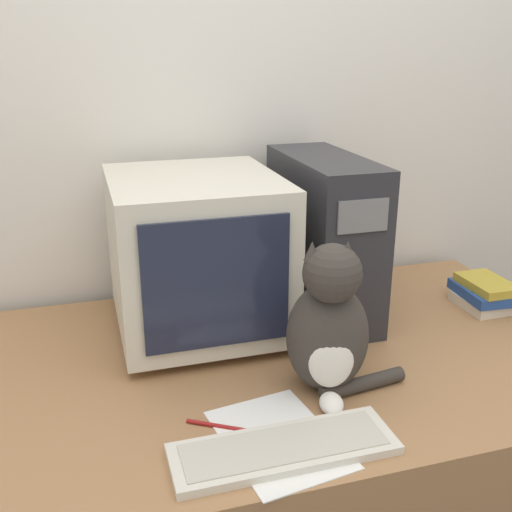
% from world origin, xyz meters
% --- Properties ---
extents(wall_back, '(7.00, 0.05, 2.50)m').
position_xyz_m(wall_back, '(0.00, 1.03, 1.25)').
color(wall_back, silver).
rests_on(wall_back, ground_plane).
extents(desk, '(1.70, 0.96, 0.72)m').
position_xyz_m(desk, '(0.00, 0.48, 0.36)').
color(desk, '#9E7047').
rests_on(desk, ground_plane).
extents(crt_monitor, '(0.43, 0.49, 0.43)m').
position_xyz_m(crt_monitor, '(-0.15, 0.69, 0.94)').
color(crt_monitor, beige).
rests_on(crt_monitor, desk).
extents(computer_tower, '(0.19, 0.48, 0.46)m').
position_xyz_m(computer_tower, '(0.22, 0.70, 0.95)').
color(computer_tower, '#28282D').
rests_on(computer_tower, desk).
extents(keyboard, '(0.44, 0.14, 0.02)m').
position_xyz_m(keyboard, '(-0.10, 0.11, 0.73)').
color(keyboard, silver).
rests_on(keyboard, desk).
extents(cat, '(0.29, 0.24, 0.36)m').
position_xyz_m(cat, '(0.06, 0.30, 0.88)').
color(cat, '#38332D').
rests_on(cat, desk).
extents(book_stack, '(0.16, 0.20, 0.09)m').
position_xyz_m(book_stack, '(0.70, 0.58, 0.76)').
color(book_stack, beige).
rests_on(book_stack, desk).
extents(pen, '(0.12, 0.08, 0.01)m').
position_xyz_m(pen, '(-0.21, 0.23, 0.72)').
color(pen, maroon).
rests_on(pen, desk).
extents(paper_sheet, '(0.25, 0.32, 0.00)m').
position_xyz_m(paper_sheet, '(-0.10, 0.15, 0.72)').
color(paper_sheet, white).
rests_on(paper_sheet, desk).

